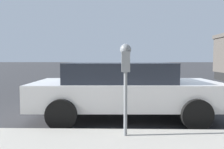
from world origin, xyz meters
TOP-DOWN VIEW (x-y plane):
  - ground_plane at (0.00, 0.00)m, footprint 220.00×220.00m
  - parking_meter at (-2.55, 0.06)m, footprint 0.21×0.19m
  - car_white at (-0.93, 0.02)m, footprint 2.19×4.44m

SIDE VIEW (x-z plane):
  - ground_plane at x=0.00m, z-range 0.00..0.00m
  - car_white at x=-0.93m, z-range 0.06..1.40m
  - parking_meter at x=-2.55m, z-range 0.54..2.10m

